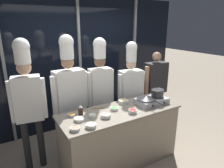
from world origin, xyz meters
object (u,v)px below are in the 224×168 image
object	(u,v)px
serving_spoon_slotted	(101,108)
chef_head	(27,95)
prep_bowl_mushrooms	(75,129)
prep_bowl_bean_sprouts	(92,116)
frying_pan	(147,98)
squeeze_bottle_soy	(81,111)
chef_pastry	(131,86)
prep_bowl_bell_pepper	(133,111)
prep_bowl_shrimp	(106,116)
prep_bowl_noodles	(79,119)
stock_pot	(158,93)
prep_bowl_ginger	(123,101)
person_guest	(155,83)
chef_sous	(69,90)
prep_bowl_chicken	(91,125)
prep_bowl_carrots	(71,115)
portable_stove	(152,101)
prep_bowl_scallions	(114,109)
chef_line	(100,84)

from	to	relation	value
serving_spoon_slotted	chef_head	world-z (taller)	chef_head
prep_bowl_mushrooms	prep_bowl_bean_sprouts	world-z (taller)	prep_bowl_bean_sprouts
frying_pan	squeeze_bottle_soy	xyz separation A→B (m)	(-1.05, 0.19, -0.05)
prep_bowl_bean_sprouts	chef_pastry	xyz separation A→B (m)	(1.05, 0.54, 0.12)
prep_bowl_bell_pepper	prep_bowl_bean_sprouts	bearing A→B (deg)	161.90
prep_bowl_shrimp	chef_head	xyz separation A→B (m)	(-0.89, 0.68, 0.26)
prep_bowl_noodles	chef_head	bearing A→B (deg)	133.03
frying_pan	serving_spoon_slotted	world-z (taller)	frying_pan
stock_pot	prep_bowl_bean_sprouts	xyz separation A→B (m)	(-1.16, 0.06, -0.14)
frying_pan	prep_bowl_bean_sprouts	bearing A→B (deg)	176.30
squeeze_bottle_soy	chef_pastry	distance (m)	1.24
prep_bowl_ginger	serving_spoon_slotted	bearing A→B (deg)	177.17
stock_pot	chef_pastry	world-z (taller)	chef_pastry
stock_pot	prep_bowl_shrimp	size ratio (longest dim) A/B	1.61
prep_bowl_noodles	serving_spoon_slotted	distance (m)	0.49
prep_bowl_shrimp	person_guest	bearing A→B (deg)	24.61
stock_pot	serving_spoon_slotted	world-z (taller)	stock_pot
stock_pot	squeeze_bottle_soy	bearing A→B (deg)	171.58
person_guest	prep_bowl_noodles	bearing A→B (deg)	18.16
prep_bowl_noodles	frying_pan	bearing A→B (deg)	-2.94
prep_bowl_bean_sprouts	chef_sous	world-z (taller)	chef_sous
squeeze_bottle_soy	prep_bowl_chicken	size ratio (longest dim) A/B	1.14
chef_head	chef_sous	distance (m)	0.63
serving_spoon_slotted	chef_sous	bearing A→B (deg)	132.09
squeeze_bottle_soy	prep_bowl_chicken	xyz separation A→B (m)	(-0.02, -0.38, -0.05)
prep_bowl_noodles	prep_bowl_mushrooms	xyz separation A→B (m)	(-0.14, -0.21, 0.00)
frying_pan	chef_pastry	bearing A→B (deg)	78.56
squeeze_bottle_soy	prep_bowl_carrots	world-z (taller)	squeeze_bottle_soy
prep_bowl_noodles	chef_head	world-z (taller)	chef_head
prep_bowl_bell_pepper	prep_bowl_shrimp	xyz separation A→B (m)	(-0.41, 0.08, -0.00)
frying_pan	serving_spoon_slotted	bearing A→B (deg)	157.94
prep_bowl_noodles	prep_bowl_bell_pepper	size ratio (longest dim) A/B	1.16
prep_bowl_bell_pepper	prep_bowl_shrimp	world-z (taller)	prep_bowl_bell_pepper
squeeze_bottle_soy	prep_bowl_bean_sprouts	size ratio (longest dim) A/B	1.58
portable_stove	frying_pan	xyz separation A→B (m)	(-0.12, -0.00, 0.08)
squeeze_bottle_soy	prep_bowl_bean_sprouts	xyz separation A→B (m)	(0.12, -0.13, -0.05)
prep_bowl_noodles	stock_pot	bearing A→B (deg)	-2.25
prep_bowl_chicken	prep_bowl_scallions	world-z (taller)	prep_bowl_chicken
chef_head	person_guest	distance (m)	2.48
prep_bowl_ginger	chef_head	size ratio (longest dim) A/B	0.08
squeeze_bottle_soy	chef_head	distance (m)	0.78
serving_spoon_slotted	prep_bowl_ginger	bearing A→B (deg)	-2.83
squeeze_bottle_soy	prep_bowl_scallions	size ratio (longest dim) A/B	1.28
prep_bowl_carrots	chef_line	xyz separation A→B (m)	(0.69, 0.43, 0.24)
prep_bowl_bell_pepper	serving_spoon_slotted	distance (m)	0.51
stock_pot	person_guest	distance (m)	0.89
chef_pastry	prep_bowl_bean_sprouts	bearing A→B (deg)	31.38
squeeze_bottle_soy	prep_bowl_ginger	distance (m)	0.78
frying_pan	prep_bowl_carrots	xyz separation A→B (m)	(-1.17, 0.23, -0.11)
prep_bowl_bell_pepper	chef_sous	size ratio (longest dim) A/B	0.06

